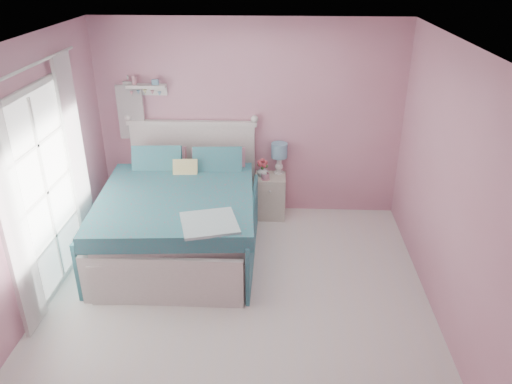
# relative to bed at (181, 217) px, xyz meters

# --- Properties ---
(floor) EXTENTS (4.50, 4.50, 0.00)m
(floor) POSITION_rel_bed_xyz_m (0.76, -1.14, -0.42)
(floor) COLOR silver
(floor) RESTS_ON ground
(room_shell) EXTENTS (4.50, 4.50, 4.50)m
(room_shell) POSITION_rel_bed_xyz_m (0.76, -1.14, 1.16)
(room_shell) COLOR #C47C90
(room_shell) RESTS_ON floor
(bed) EXTENTS (1.87, 2.28, 1.29)m
(bed) POSITION_rel_bed_xyz_m (0.00, 0.00, 0.00)
(bed) COLOR silver
(bed) RESTS_ON floor
(nightstand) EXTENTS (0.41, 0.41, 0.59)m
(nightstand) POSITION_rel_bed_xyz_m (1.05, 0.89, -0.13)
(nightstand) COLOR beige
(nightstand) RESTS_ON floor
(table_lamp) EXTENTS (0.21, 0.21, 0.43)m
(table_lamp) POSITION_rel_bed_xyz_m (1.16, 1.00, 0.47)
(table_lamp) COLOR white
(table_lamp) RESTS_ON nightstand
(vase) EXTENTS (0.19, 0.19, 0.16)m
(vase) POSITION_rel_bed_xyz_m (0.95, 0.88, 0.25)
(vase) COLOR silver
(vase) RESTS_ON nightstand
(teacup) EXTENTS (0.14, 0.14, 0.09)m
(teacup) POSITION_rel_bed_xyz_m (0.99, 0.79, 0.21)
(teacup) COLOR #C18195
(teacup) RESTS_ON nightstand
(roses) EXTENTS (0.14, 0.11, 0.12)m
(roses) POSITION_rel_bed_xyz_m (0.94, 0.88, 0.36)
(roses) COLOR #C1424E
(roses) RESTS_ON vase
(wall_shelf) EXTENTS (0.50, 0.15, 0.25)m
(wall_shelf) POSITION_rel_bed_xyz_m (-0.55, 1.05, 1.31)
(wall_shelf) COLOR silver
(wall_shelf) RESTS_ON room_shell
(hanging_dress) EXTENTS (0.34, 0.03, 0.72)m
(hanging_dress) POSITION_rel_bed_xyz_m (-0.79, 1.04, 0.98)
(hanging_dress) COLOR white
(hanging_dress) RESTS_ON room_shell
(french_door) EXTENTS (0.04, 1.32, 2.16)m
(french_door) POSITION_rel_bed_xyz_m (-1.21, -0.74, 0.65)
(french_door) COLOR silver
(french_door) RESTS_ON floor
(curtain_near) EXTENTS (0.04, 0.40, 2.32)m
(curtain_near) POSITION_rel_bed_xyz_m (-1.16, -1.48, 0.76)
(curtain_near) COLOR white
(curtain_near) RESTS_ON floor
(curtain_far) EXTENTS (0.04, 0.40, 2.32)m
(curtain_far) POSITION_rel_bed_xyz_m (-1.16, 0.01, 0.76)
(curtain_far) COLOR white
(curtain_far) RESTS_ON floor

